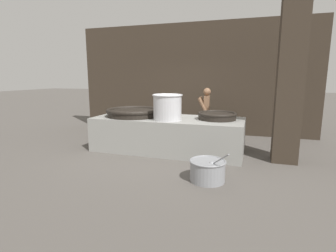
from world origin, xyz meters
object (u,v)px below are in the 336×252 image
Objects in this scene: stock_pot at (167,107)px; cook at (206,113)px; giant_wok_near at (133,112)px; giant_wok_far at (217,116)px; prep_bowl_vegetables at (208,170)px.

cook is at bearing 67.89° from stock_pot.
giant_wok_near is at bearing 30.19° from cook.
stock_pot is (-1.12, -0.46, 0.23)m from giant_wok_far.
giant_wok_far is 1.25m from cook.
giant_wok_near is 0.90× the size of cook.
giant_wok_far is at bearing 93.16° from prep_bowl_vegetables.
giant_wok_near is at bearing -176.25° from giant_wok_far.
giant_wok_near is at bearing 143.15° from prep_bowl_vegetables.
prep_bowl_vegetables is at bearing -86.84° from giant_wok_far.
giant_wok_far is 1.99m from prep_bowl_vegetables.
stock_pot is at bearing -157.54° from giant_wok_far.
stock_pot is 0.97× the size of prep_bowl_vegetables.
prep_bowl_vegetables is at bearing 93.77° from cook.
cook is at bearing 100.69° from prep_bowl_vegetables.
cook reaches higher than giant_wok_far.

